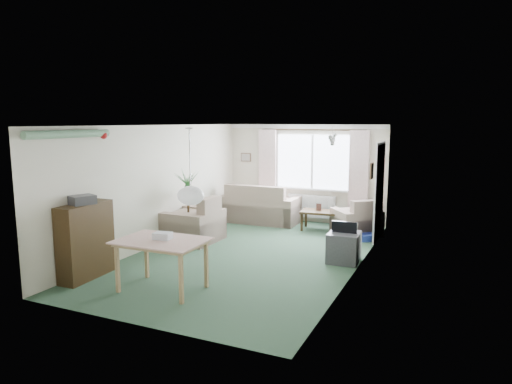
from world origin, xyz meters
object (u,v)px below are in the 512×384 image
at_px(armchair_left, 193,219).
at_px(houseplant, 188,206).
at_px(sofa, 261,203).
at_px(armchair_corner, 356,216).
at_px(tv_cube, 344,247).
at_px(pet_bed, 361,235).
at_px(dining_table, 162,266).
at_px(coffee_table, 323,221).
at_px(bookshelf, 86,241).

distance_m(armchair_left, houseplant, 0.28).
distance_m(sofa, armchair_corner, 2.46).
bearing_deg(armchair_corner, houseplant, -5.77).
xyz_separation_m(tv_cube, pet_bed, (-0.05, 1.78, -0.20)).
relative_size(houseplant, pet_bed, 2.21).
height_order(armchair_corner, dining_table, armchair_corner).
xyz_separation_m(armchair_corner, dining_table, (-1.90, -4.56, -0.03)).
distance_m(armchair_left, pet_bed, 3.57).
relative_size(coffee_table, houseplant, 0.67).
distance_m(coffee_table, bookshelf, 5.33).
height_order(houseplant, dining_table, houseplant).
relative_size(armchair_corner, coffee_table, 0.91).
relative_size(armchair_corner, dining_table, 0.76).
bearing_deg(dining_table, sofa, 96.32).
xyz_separation_m(houseplant, pet_bed, (3.24, 1.67, -0.67)).
height_order(coffee_table, tv_cube, tv_cube).
bearing_deg(pet_bed, dining_table, -116.12).
bearing_deg(tv_cube, pet_bed, 89.30).
distance_m(bookshelf, pet_bed, 5.54).
bearing_deg(sofa, dining_table, 95.20).
distance_m(tv_cube, pet_bed, 1.79).
xyz_separation_m(armchair_corner, coffee_table, (-0.77, 0.07, -0.18)).
bearing_deg(pet_bed, armchair_left, -152.48).
bearing_deg(bookshelf, pet_bed, 47.98).
xyz_separation_m(sofa, armchair_left, (-0.54, -2.30, -0.00)).
distance_m(armchair_corner, tv_cube, 2.13).
height_order(bookshelf, dining_table, bookshelf).
xyz_separation_m(armchair_left, pet_bed, (3.15, 1.64, -0.41)).
relative_size(sofa, armchair_corner, 2.11).
bearing_deg(sofa, coffee_table, 170.06).
bearing_deg(tv_cube, sofa, 135.22).
height_order(coffee_table, dining_table, dining_table).
bearing_deg(bookshelf, sofa, 77.15).
bearing_deg(tv_cube, armchair_corner, 93.77).
xyz_separation_m(sofa, pet_bed, (2.61, -0.66, -0.41)).
bearing_deg(armchair_left, bookshelf, -5.82).
xyz_separation_m(armchair_corner, armchair_left, (-2.98, -1.98, 0.07)).
distance_m(armchair_corner, dining_table, 4.94).
bearing_deg(dining_table, armchair_left, 112.69).
height_order(sofa, coffee_table, sofa).
height_order(armchair_corner, houseplant, houseplant).
relative_size(armchair_corner, houseplant, 0.61).
distance_m(sofa, pet_bed, 2.72).
bearing_deg(bookshelf, armchair_left, 79.88).
bearing_deg(coffee_table, armchair_corner, -4.96).
bearing_deg(armchair_corner, tv_cube, 57.16).
relative_size(sofa, tv_cube, 3.26).
relative_size(bookshelf, tv_cube, 2.06).
bearing_deg(coffee_table, armchair_left, -137.14).
bearing_deg(armchair_left, dining_table, 24.25).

